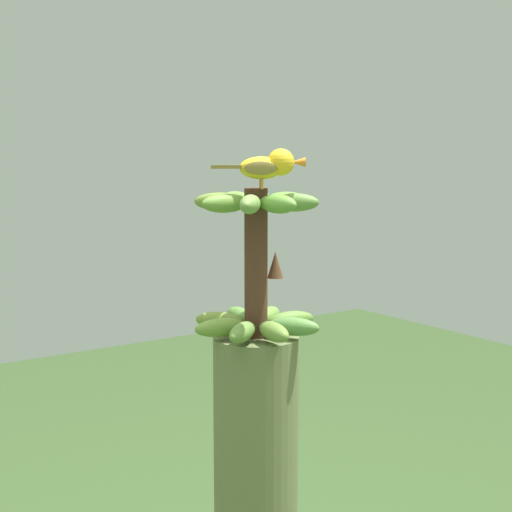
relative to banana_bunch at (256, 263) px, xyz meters
The scene contains 2 objects.
banana_bunch is the anchor object (origin of this frame).
perched_bird 0.22m from the banana_bunch, 78.27° to the right, with size 0.19×0.12×0.09m.
Camera 1 is at (-0.96, -1.38, 1.47)m, focal length 53.39 mm.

